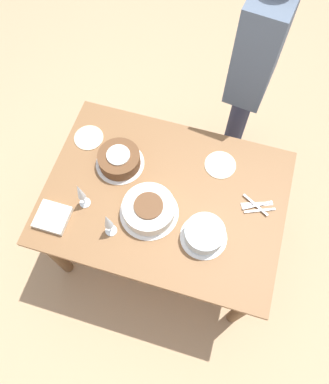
% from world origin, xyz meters
% --- Properties ---
extents(ground_plane, '(12.00, 12.00, 0.00)m').
position_xyz_m(ground_plane, '(0.00, 0.00, 0.00)').
color(ground_plane, tan).
extents(dining_table, '(1.31, 0.96, 0.73)m').
position_xyz_m(dining_table, '(0.00, 0.00, 0.61)').
color(dining_table, brown).
rests_on(dining_table, ground_plane).
extents(cake_center_white, '(0.32, 0.32, 0.10)m').
position_xyz_m(cake_center_white, '(0.05, 0.12, 0.77)').
color(cake_center_white, white).
rests_on(cake_center_white, dining_table).
extents(cake_front_chocolate, '(0.28, 0.28, 0.10)m').
position_xyz_m(cake_front_chocolate, '(0.30, -0.12, 0.77)').
color(cake_front_chocolate, white).
rests_on(cake_front_chocolate, dining_table).
extents(cake_back_decorated, '(0.25, 0.25, 0.10)m').
position_xyz_m(cake_back_decorated, '(-0.26, 0.17, 0.78)').
color(cake_back_decorated, white).
rests_on(cake_back_decorated, dining_table).
extents(wine_glass_near, '(0.06, 0.06, 0.21)m').
position_xyz_m(wine_glass_near, '(0.21, 0.27, 0.86)').
color(wine_glass_near, silver).
rests_on(wine_glass_near, dining_table).
extents(wine_glass_far, '(0.06, 0.06, 0.21)m').
position_xyz_m(wine_glass_far, '(0.40, 0.16, 0.86)').
color(wine_glass_far, silver).
rests_on(wine_glass_far, dining_table).
extents(dessert_plate_left, '(0.18, 0.18, 0.01)m').
position_xyz_m(dessert_plate_left, '(-0.25, -0.27, 0.73)').
color(dessert_plate_left, beige).
rests_on(dessert_plate_left, dining_table).
extents(dessert_plate_right, '(0.17, 0.17, 0.01)m').
position_xyz_m(dessert_plate_right, '(0.53, -0.23, 0.73)').
color(dessert_plate_right, beige).
rests_on(dessert_plate_right, dining_table).
extents(fork_pile, '(0.19, 0.11, 0.01)m').
position_xyz_m(fork_pile, '(-0.50, -0.08, 0.73)').
color(fork_pile, silver).
rests_on(fork_pile, dining_table).
extents(napkin_stack, '(0.17, 0.16, 0.03)m').
position_xyz_m(napkin_stack, '(0.53, 0.29, 0.74)').
color(napkin_stack, silver).
rests_on(napkin_stack, dining_table).
extents(person_cutting, '(0.27, 0.42, 1.59)m').
position_xyz_m(person_cutting, '(-0.29, -0.86, 0.96)').
color(person_cutting, '#2D334C').
rests_on(person_cutting, ground_plane).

